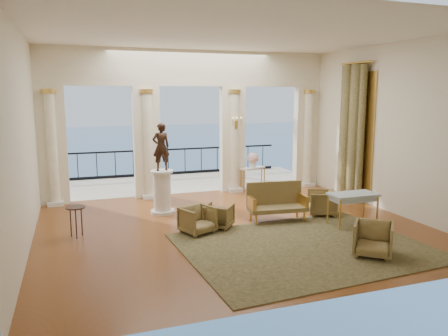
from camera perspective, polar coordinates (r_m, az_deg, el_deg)
name	(u,v)px	position (r m, az deg, el deg)	size (l,w,h in m)	color
floor	(233,227)	(10.60, 1.24, -7.74)	(9.00, 9.00, 0.00)	#552B0D
room_walls	(253,108)	(9.08, 3.80, 7.81)	(9.00, 9.00, 9.00)	beige
arcade	(191,113)	(13.77, -4.34, 7.19)	(9.00, 0.56, 4.50)	beige
terrace	(178,183)	(16.00, -6.05, -2.00)	(10.00, 3.60, 0.10)	#AAA18C
balustrade	(168,164)	(17.46, -7.28, 0.48)	(9.00, 0.06, 1.03)	black
palm_tree	(222,69)	(17.03, -0.21, 12.76)	(2.00, 2.00, 4.50)	#4C3823
sea	(97,154)	(70.16, -16.20, 1.75)	(160.00, 160.00, 0.00)	navy
curtain	(351,133)	(13.53, 16.26, 4.40)	(0.33, 1.40, 4.09)	#4A4122
window_frame	(356,130)	(13.63, 16.92, 4.74)	(0.04, 1.60, 3.40)	gold
wall_sconce	(236,124)	(13.92, 1.62, 5.77)	(0.30, 0.11, 0.33)	gold
rug	(304,247)	(9.41, 10.39, -10.11)	(4.94, 3.84, 0.02)	#31351A
armchair_a	(197,219)	(10.08, -3.49, -6.62)	(0.67, 0.63, 0.69)	#4F411E
armchair_b	(373,238)	(9.18, 18.93, -8.59)	(0.73, 0.68, 0.75)	#4F411E
armchair_c	(322,201)	(11.85, 12.65, -4.29)	(0.70, 0.66, 0.72)	#4F411E
armchair_d	(219,215)	(10.48, -0.67, -6.11)	(0.62, 0.58, 0.64)	#4F411E
settee	(276,202)	(11.13, 6.82, -4.39)	(1.52, 0.78, 0.97)	#4F411E
game_table	(353,197)	(11.04, 16.51, -3.62)	(1.16, 0.64, 0.79)	#9BB0BF
pedestal	(162,193)	(11.77, -8.08, -3.23)	(0.64, 0.64, 1.17)	silver
statue	(161,147)	(11.56, -8.22, 2.74)	(0.46, 0.30, 1.26)	black
console_table	(253,171)	(14.38, 3.79, -0.44)	(0.89, 0.61, 0.79)	silver
urn	(253,159)	(14.31, 3.80, 1.20)	(0.37, 0.37, 0.49)	white
side_table	(76,211)	(10.29, -18.82, -5.35)	(0.43, 0.43, 0.69)	black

